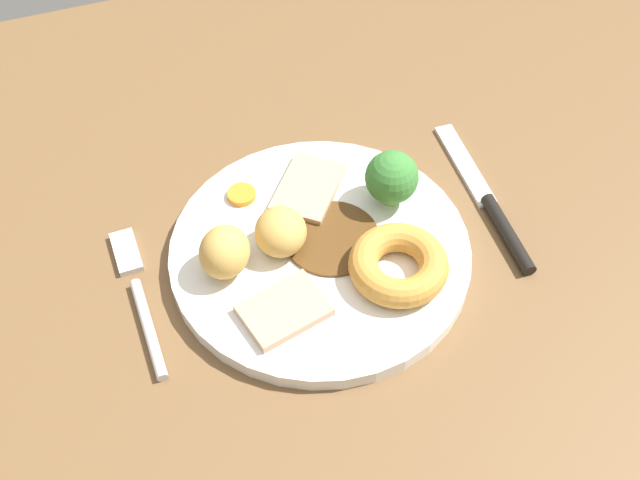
{
  "coord_description": "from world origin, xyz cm",
  "views": [
    {
      "loc": [
        -17.91,
        -40.05,
        58.23
      ],
      "look_at": [
        -3.94,
        -0.52,
        6.0
      ],
      "focal_mm": 45.69,
      "sensor_mm": 36.0,
      "label": 1
    }
  ],
  "objects": [
    {
      "name": "dinner_plate",
      "position": [
        -3.94,
        -0.52,
        4.3
      ],
      "size": [
        25.22,
        25.22,
        1.4
      ],
      "primitive_type": "cylinder",
      "color": "white",
      "rests_on": "dining_table"
    },
    {
      "name": "meat_slice_under",
      "position": [
        -8.76,
        -5.74,
        5.4
      ],
      "size": [
        7.43,
        6.13,
        0.8
      ],
      "primitive_type": "cube",
      "rotation": [
        0.0,
        0.0,
        0.24
      ],
      "color": "tan",
      "rests_on": "dinner_plate"
    },
    {
      "name": "knife",
      "position": [
        12.09,
        -0.55,
        4.05
      ],
      "size": [
        2.13,
        18.54,
        1.2
      ],
      "rotation": [
        0.0,
        0.0,
        1.53
      ],
      "color": "black",
      "rests_on": "dining_table"
    },
    {
      "name": "meat_slice_main",
      "position": [
        -2.8,
        5.78,
        5.4
      ],
      "size": [
        8.26,
        8.62,
        0.8
      ],
      "primitive_type": "cube",
      "rotation": [
        0.0,
        0.0,
        0.89
      ],
      "color": "tan",
      "rests_on": "dinner_plate"
    },
    {
      "name": "carrot_coin_front",
      "position": [
        -8.52,
        7.11,
        5.28
      ],
      "size": [
        2.49,
        2.49,
        0.55
      ],
      "primitive_type": "cylinder",
      "color": "orange",
      "rests_on": "dinner_plate"
    },
    {
      "name": "yorkshire_pudding",
      "position": [
        1.08,
        -5.19,
        6.22
      ],
      "size": [
        8.12,
        8.12,
        2.43
      ],
      "primitive_type": "torus",
      "color": "#C68938",
      "rests_on": "dinner_plate"
    },
    {
      "name": "broccoli_floret",
      "position": [
        3.59,
        2.49,
        7.76
      ],
      "size": [
        4.61,
        4.61,
        5.14
      ],
      "color": "#8CB766",
      "rests_on": "dinner_plate"
    },
    {
      "name": "roast_potato_left",
      "position": [
        -6.93,
        0.69,
        6.9
      ],
      "size": [
        5.56,
        5.72,
        3.8
      ],
      "primitive_type": "ellipsoid",
      "rotation": [
        0.0,
        0.0,
        5.94
      ],
      "color": "tan",
      "rests_on": "dinner_plate"
    },
    {
      "name": "dining_table",
      "position": [
        0.0,
        0.0,
        1.8
      ],
      "size": [
        120.0,
        84.0,
        3.6
      ],
      "primitive_type": "cube",
      "color": "brown",
      "rests_on": "ground"
    },
    {
      "name": "gravy_pool",
      "position": [
        -2.69,
        -0.05,
        5.15
      ],
      "size": [
        8.06,
        8.06,
        0.3
      ],
      "primitive_type": "cylinder",
      "color": "#563819",
      "rests_on": "dinner_plate"
    },
    {
      "name": "fork",
      "position": [
        -19.19,
        0.47,
        3.99
      ],
      "size": [
        2.1,
        15.28,
        0.9
      ],
      "rotation": [
        0.0,
        0.0,
        1.59
      ],
      "color": "silver",
      "rests_on": "dining_table"
    },
    {
      "name": "roast_potato_right",
      "position": [
        -11.83,
        -0.43,
        7.14
      ],
      "size": [
        5.92,
        6.04,
        4.28
      ],
      "primitive_type": "ellipsoid",
      "rotation": [
        0.0,
        0.0,
        4.09
      ],
      "color": "tan",
      "rests_on": "dinner_plate"
    }
  ]
}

